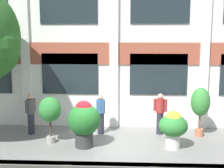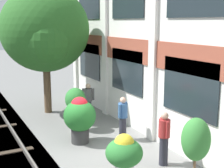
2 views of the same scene
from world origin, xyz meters
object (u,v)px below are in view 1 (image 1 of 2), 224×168
potted_plant_tall_urn (200,103)px  potted_plant_low_pan (50,111)px  potted_plant_ribbed_drum (173,126)px  potted_plant_fluted_column (84,120)px  resident_by_doorway (31,113)px  resident_near_plants (160,112)px  resident_watching_tracks (101,113)px

potted_plant_tall_urn → potted_plant_low_pan: potted_plant_tall_urn is taller
potted_plant_ribbed_drum → potted_plant_fluted_column: 3.08m
potted_plant_low_pan → potted_plant_ribbed_drum: potted_plant_low_pan is taller
resident_by_doorway → resident_near_plants: bearing=31.1°
potted_plant_tall_urn → resident_watching_tracks: size_ratio=1.20×
potted_plant_ribbed_drum → resident_watching_tracks: size_ratio=0.84×
resident_by_doorway → resident_near_plants: (5.06, 0.21, 0.01)m
resident_by_doorway → potted_plant_fluted_column: bearing=-1.3°
potted_plant_fluted_column → potted_plant_tall_urn: bearing=17.4°
resident_watching_tracks → potted_plant_fluted_column: bearing=42.6°
potted_plant_tall_urn → resident_watching_tracks: (-3.81, 0.12, -0.45)m
potted_plant_low_pan → resident_near_plants: size_ratio=1.05×
potted_plant_tall_urn → resident_near_plants: bearing=173.0°
potted_plant_low_pan → resident_watching_tracks: 2.09m
potted_plant_ribbed_drum → resident_near_plants: bearing=100.9°
resident_watching_tracks → potted_plant_ribbed_drum: bearing=121.0°
potted_plant_tall_urn → potted_plant_fluted_column: potted_plant_tall_urn is taller
potted_plant_tall_urn → resident_watching_tracks: potted_plant_tall_urn is taller
potted_plant_fluted_column → resident_watching_tracks: size_ratio=1.04×
potted_plant_low_pan → resident_by_doorway: 1.45m
potted_plant_ribbed_drum → resident_by_doorway: resident_by_doorway is taller
potted_plant_tall_urn → resident_by_doorway: (-6.55, -0.03, -0.43)m
resident_by_doorway → resident_watching_tracks: bearing=31.7°
resident_by_doorway → resident_watching_tracks: resident_by_doorway is taller
potted_plant_ribbed_drum → resident_near_plants: (-0.29, 1.52, 0.09)m
potted_plant_low_pan → resident_watching_tracks: bearing=33.1°
potted_plant_tall_urn → potted_plant_fluted_column: (-4.27, -1.34, -0.34)m
potted_plant_ribbed_drum → resident_watching_tracks: resident_watching_tracks is taller
potted_plant_tall_urn → potted_plant_low_pan: 5.63m
potted_plant_ribbed_drum → resident_watching_tracks: 2.99m
resident_by_doorway → potted_plant_tall_urn: bearing=28.9°
potted_plant_tall_urn → potted_plant_low_pan: (-5.54, -1.00, -0.10)m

